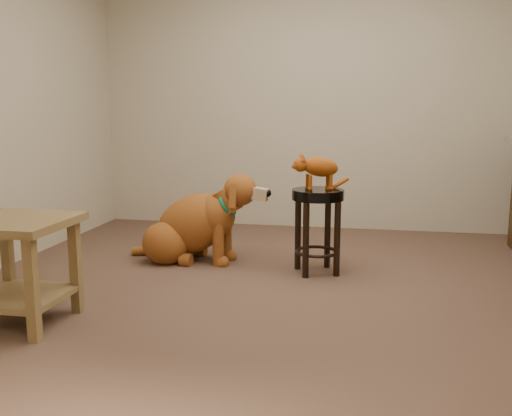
% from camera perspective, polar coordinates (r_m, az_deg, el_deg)
% --- Properties ---
extents(floor, '(4.50, 4.00, 0.01)m').
position_cam_1_polar(floor, '(3.87, 4.37, -7.93)').
color(floor, brown).
rests_on(floor, ground).
extents(room_shell, '(4.54, 4.04, 2.62)m').
position_cam_1_polar(room_shell, '(3.71, 4.72, 17.51)').
color(room_shell, '#BCB297').
rests_on(room_shell, ground).
extents(padded_stool, '(0.41, 0.41, 0.61)m').
position_cam_1_polar(padded_stool, '(4.12, 6.17, -0.59)').
color(padded_stool, black).
rests_on(padded_stool, ground).
extents(side_table, '(0.58, 0.58, 0.59)m').
position_cam_1_polar(side_table, '(3.40, -22.74, -4.36)').
color(side_table, brown).
rests_on(side_table, ground).
extents(golden_retriever, '(1.17, 0.60, 0.74)m').
position_cam_1_polar(golden_retriever, '(4.48, -6.19, -1.79)').
color(golden_retriever, brown).
rests_on(golden_retriever, ground).
extents(tabby_kitten, '(0.40, 0.29, 0.28)m').
position_cam_1_polar(tabby_kitten, '(4.08, 6.11, 4.00)').
color(tabby_kitten, '#8D3F0E').
rests_on(tabby_kitten, padded_stool).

